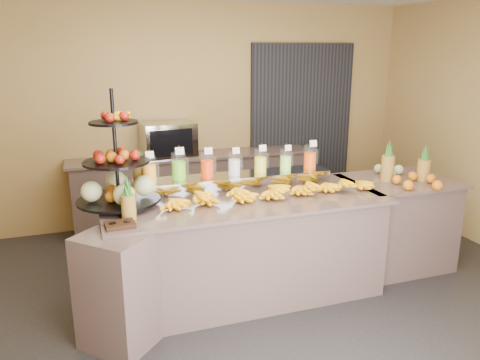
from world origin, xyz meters
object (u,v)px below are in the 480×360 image
right_fruit_pile (410,175)px  oven_warmer (168,139)px  fruit_stand (124,177)px  condiment_caddy (120,225)px  pitcher_tray (234,183)px  banana_heap (271,189)px

right_fruit_pile → oven_warmer: 2.85m
fruit_stand → condiment_caddy: size_ratio=4.54×
pitcher_tray → banana_heap: banana_heap is taller
pitcher_tray → banana_heap: size_ratio=0.94×
pitcher_tray → condiment_caddy: size_ratio=8.60×
banana_heap → oven_warmer: bearing=105.6°
pitcher_tray → right_fruit_pile: size_ratio=3.80×
pitcher_tray → condiment_caddy: 1.27m
fruit_stand → pitcher_tray: bearing=-2.0°
right_fruit_pile → condiment_caddy: bearing=-174.2°
pitcher_tray → fruit_stand: fruit_stand is taller
condiment_caddy → right_fruit_pile: 2.83m
banana_heap → condiment_caddy: size_ratio=9.18×
banana_heap → fruit_stand: 1.29m
oven_warmer → fruit_stand: bearing=-116.1°
banana_heap → oven_warmer: (-0.55, 1.98, 0.14)m
oven_warmer → right_fruit_pile: bearing=-49.5°
pitcher_tray → condiment_caddy: (-1.10, -0.63, -0.06)m
pitcher_tray → right_fruit_pile: bearing=-11.3°
pitcher_tray → oven_warmer: (-0.31, 1.67, 0.14)m
banana_heap → fruit_stand: size_ratio=2.02×
banana_heap → fruit_stand: fruit_stand is taller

